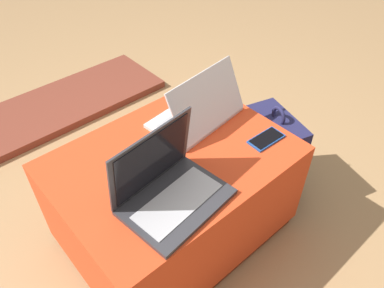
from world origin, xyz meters
TOP-DOWN VIEW (x-y plane):
  - ground_plane at (0.00, 0.00)m, footprint 14.00×14.00m
  - ottoman at (0.00, 0.00)m, footprint 0.89×0.65m
  - laptop_near at (-0.14, -0.15)m, footprint 0.37×0.28m
  - laptop_far at (0.22, 0.09)m, footprint 0.39×0.27m
  - cell_phone at (0.33, -0.17)m, footprint 0.15×0.08m
  - backpack at (0.55, -0.08)m, footprint 0.27×0.33m
  - fireplace_hearth at (0.00, 1.22)m, footprint 1.40×0.50m

SIDE VIEW (x-z plane):
  - ground_plane at x=0.00m, z-range 0.00..0.00m
  - fireplace_hearth at x=0.00m, z-range 0.00..0.04m
  - backpack at x=0.55m, z-range -0.04..0.44m
  - ottoman at x=0.00m, z-range 0.00..0.48m
  - cell_phone at x=0.33m, z-range 0.48..0.49m
  - laptop_far at x=0.22m, z-range 0.41..0.64m
  - laptop_near at x=-0.14m, z-range 0.40..0.66m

